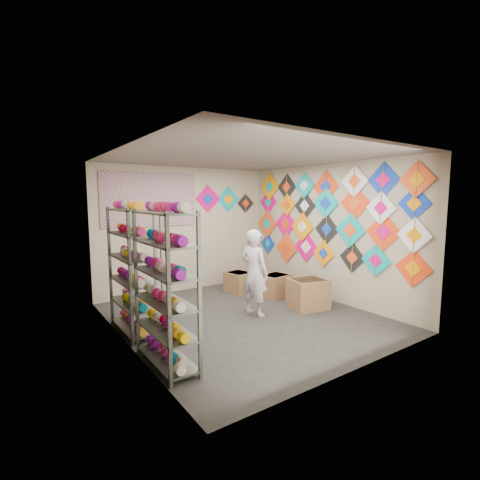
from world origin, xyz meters
TOP-DOWN VIEW (x-y plane):
  - ground at (0.00, 0.00)m, footprint 4.50×4.50m
  - room_walls at (0.00, 0.00)m, footprint 4.50×4.50m
  - shelf_rack_front at (-1.78, -0.85)m, footprint 0.40×1.10m
  - shelf_rack_back at (-1.78, 0.45)m, footprint 0.40×1.10m
  - string_spools at (-1.78, -0.20)m, footprint 0.12×2.36m
  - kite_wall_display at (1.98, 0.04)m, footprint 0.05×4.32m
  - back_wall_kites at (0.99, 2.24)m, footprint 1.61×0.02m
  - poster at (-0.80, 2.23)m, footprint 2.00×0.01m
  - shopkeeper at (0.21, 0.02)m, footprint 0.71×0.61m
  - carton_a at (1.25, -0.26)m, footprint 0.76×0.67m
  - carton_b at (1.25, 0.68)m, footprint 0.63×0.54m
  - carton_c at (0.81, 1.39)m, footprint 0.54×0.58m

SIDE VIEW (x-z plane):
  - ground at x=0.00m, z-range 0.00..0.00m
  - carton_c at x=0.81m, z-range 0.00..0.44m
  - carton_b at x=1.25m, z-range 0.00..0.46m
  - carton_a at x=1.25m, z-range 0.00..0.55m
  - shopkeeper at x=0.21m, z-range 0.00..1.51m
  - shelf_rack_front at x=-1.78m, z-range 0.00..1.90m
  - shelf_rack_back at x=-1.78m, z-range 0.00..1.90m
  - string_spools at x=-1.78m, z-range 0.99..1.11m
  - kite_wall_display at x=1.98m, z-range 0.60..2.69m
  - room_walls at x=0.00m, z-range -0.61..3.89m
  - back_wall_kites at x=0.99m, z-range 1.65..2.32m
  - poster at x=-0.80m, z-range 1.45..2.55m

